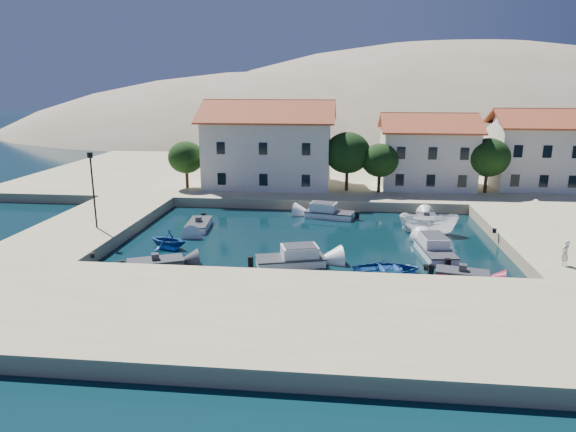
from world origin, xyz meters
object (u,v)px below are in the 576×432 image
at_px(building_left, 269,142).
at_px(building_mid, 427,150).
at_px(lamppost, 93,183).
at_px(boat_east, 428,233).
at_px(cabin_cruiser_east, 435,250).
at_px(pedestrian, 565,253).
at_px(cabin_cruiser_south, 290,259).
at_px(rowboat_south, 387,274).
at_px(building_right, 534,148).

relative_size(building_left, building_mid, 1.40).
relative_size(lamppost, boat_east, 1.26).
relative_size(cabin_cruiser_east, pedestrian, 3.03).
distance_m(cabin_cruiser_south, rowboat_south, 6.81).
relative_size(cabin_cruiser_south, cabin_cruiser_east, 1.00).
bearing_deg(building_mid, building_left, -176.82).
bearing_deg(boat_east, building_mid, 4.31).
relative_size(building_left, cabin_cruiser_east, 2.81).
height_order(rowboat_south, cabin_cruiser_east, cabin_cruiser_east).
xyz_separation_m(cabin_cruiser_south, rowboat_south, (6.71, -1.06, -0.48)).
xyz_separation_m(lamppost, boat_east, (27.52, 4.87, -4.75)).
relative_size(building_mid, lamppost, 1.69).
relative_size(cabin_cruiser_south, rowboat_south, 1.14).
bearing_deg(building_right, lamppost, -152.07).
bearing_deg(pedestrian, building_left, -81.17).
height_order(building_left, cabin_cruiser_south, building_left).
xyz_separation_m(building_mid, boat_east, (-1.98, -16.13, -5.22)).
xyz_separation_m(building_left, cabin_cruiser_south, (5.02, -24.50, -5.46)).
bearing_deg(building_left, lamppost, -119.90).
bearing_deg(pedestrian, cabin_cruiser_south, -36.20).
xyz_separation_m(building_left, cabin_cruiser_east, (15.61, -21.30, -5.46)).
distance_m(building_mid, pedestrian, 27.06).
relative_size(cabin_cruiser_south, boat_east, 1.05).
bearing_deg(cabin_cruiser_east, pedestrian, -125.30).
relative_size(building_right, cabin_cruiser_east, 1.81).
relative_size(building_mid, boat_east, 2.12).
xyz_separation_m(building_mid, lamppost, (-29.50, -21.00, -0.47)).
bearing_deg(boat_east, rowboat_south, 168.95).
height_order(cabin_cruiser_south, cabin_cruiser_east, same).
height_order(building_right, lamppost, building_right).
bearing_deg(pedestrian, building_right, -137.67).
xyz_separation_m(building_mid, pedestrian, (5.06, -26.37, -3.36)).
bearing_deg(boat_east, lamppost, 111.33).
bearing_deg(rowboat_south, building_right, -45.70).
relative_size(building_mid, pedestrian, 6.08).
relative_size(building_left, lamppost, 2.36).
bearing_deg(building_mid, cabin_cruiser_east, -96.12).
bearing_deg(lamppost, cabin_cruiser_south, -15.25).
bearing_deg(lamppost, building_right, 27.93).
bearing_deg(lamppost, rowboat_south, -13.47).
height_order(cabin_cruiser_south, boat_east, cabin_cruiser_south).
height_order(building_left, building_right, building_left).
bearing_deg(pedestrian, building_mid, -112.58).
bearing_deg(boat_east, building_right, -27.91).
distance_m(cabin_cruiser_south, cabin_cruiser_east, 11.06).
relative_size(building_right, boat_east, 1.91).
bearing_deg(cabin_cruiser_east, lamppost, 80.55).
bearing_deg(cabin_cruiser_south, building_mid, 46.72).
height_order(rowboat_south, pedestrian, pedestrian).
xyz_separation_m(building_left, lamppost, (-11.50, -20.00, -1.18)).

